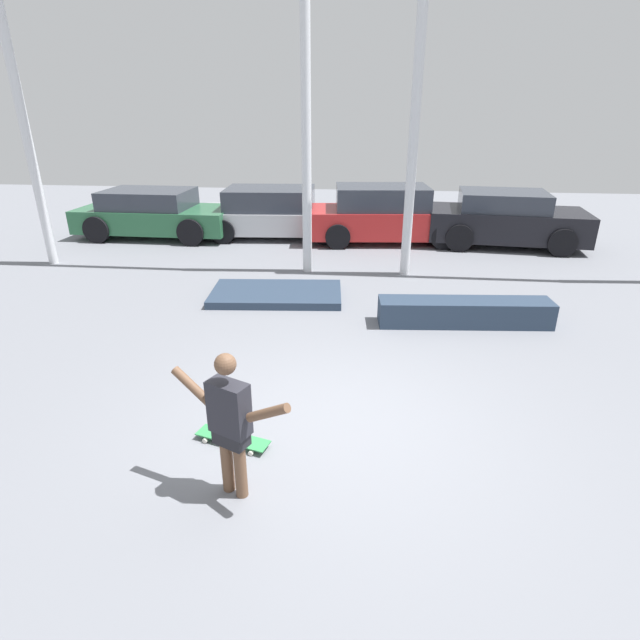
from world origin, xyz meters
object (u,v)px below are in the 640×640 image
at_px(skateboarder, 230,420).
at_px(manual_pad, 276,294).
at_px(skateboard, 233,438).
at_px(parked_car_green, 154,214).
at_px(grind_box, 464,312).
at_px(parked_car_red, 386,215).
at_px(parked_car_black, 505,219).
at_px(parked_car_silver, 275,213).

bearing_deg(skateboarder, manual_pad, 121.01).
xyz_separation_m(skateboard, parked_car_green, (-4.62, 9.08, 0.58)).
relative_size(grind_box, manual_pad, 1.16).
xyz_separation_m(grind_box, parked_car_red, (-1.22, 5.61, 0.49)).
bearing_deg(grind_box, parked_car_black, 71.17).
bearing_deg(manual_pad, skateboard, -85.57).
xyz_separation_m(skateboard, parked_car_silver, (-1.28, 9.47, 0.58)).
distance_m(parked_car_green, parked_car_silver, 3.36).
distance_m(parked_car_silver, parked_car_black, 6.19).
bearing_deg(manual_pad, parked_car_red, 65.34).
height_order(skateboarder, parked_car_red, parked_car_red).
distance_m(skateboard, manual_pad, 4.53).
distance_m(manual_pad, parked_car_red, 5.17).
bearing_deg(manual_pad, parked_car_black, 41.07).
bearing_deg(parked_car_silver, manual_pad, -83.09).
xyz_separation_m(skateboard, grind_box, (3.01, 3.56, 0.15)).
height_order(grind_box, parked_car_silver, parked_car_silver).
distance_m(skateboarder, parked_car_green, 10.94).
relative_size(skateboard, grind_box, 0.30).
xyz_separation_m(skateboard, parked_car_red, (1.79, 9.18, 0.64)).
distance_m(skateboarder, parked_car_silver, 10.30).
xyz_separation_m(manual_pad, parked_car_black, (5.24, 4.57, 0.61)).
relative_size(parked_car_silver, parked_car_black, 1.10).
bearing_deg(parked_car_silver, parked_car_green, -177.10).
bearing_deg(skateboarder, parked_car_red, 105.78).
height_order(grind_box, manual_pad, grind_box).
relative_size(skateboard, parked_car_black, 0.21).
bearing_deg(manual_pad, parked_car_silver, 100.66).
xyz_separation_m(manual_pad, parked_car_red, (2.14, 4.66, 0.63)).
xyz_separation_m(parked_car_green, parked_car_red, (6.41, 0.10, 0.06)).
relative_size(grind_box, parked_car_silver, 0.64).
xyz_separation_m(grind_box, parked_car_black, (1.88, 5.52, 0.47)).
relative_size(parked_car_green, parked_car_silver, 0.95).
distance_m(parked_car_silver, parked_car_red, 3.09).
height_order(manual_pad, parked_car_red, parked_car_red).
bearing_deg(parked_car_green, parked_car_black, 1.21).
bearing_deg(manual_pad, grind_box, -15.77).
height_order(manual_pad, parked_car_silver, parked_car_silver).
bearing_deg(manual_pad, skateboarder, -83.77).
bearing_deg(parked_car_green, parked_car_silver, 7.83).
height_order(parked_car_green, parked_car_black, parked_car_black).
relative_size(skateboarder, skateboard, 1.70).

